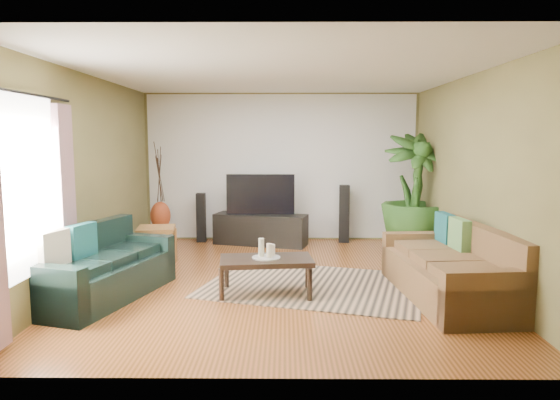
{
  "coord_description": "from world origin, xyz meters",
  "views": [
    {
      "loc": [
        0.06,
        -6.46,
        1.87
      ],
      "look_at": [
        0.0,
        0.2,
        1.05
      ],
      "focal_mm": 32.0,
      "sensor_mm": 36.0,
      "label": 1
    }
  ],
  "objects_px": {
    "coffee_table": "(266,276)",
    "television": "(261,194)",
    "speaker_right": "(344,214)",
    "potted_plant": "(415,192)",
    "vase": "(160,216)",
    "side_table": "(157,246)",
    "speaker_left": "(201,218)",
    "sofa_left": "(104,263)",
    "sofa_right": "(448,263)",
    "tv_stand": "(261,229)",
    "pedestal": "(161,236)"
  },
  "relations": [
    {
      "from": "tv_stand",
      "to": "side_table",
      "type": "height_order",
      "value": "side_table"
    },
    {
      "from": "sofa_right",
      "to": "potted_plant",
      "type": "xyz_separation_m",
      "value": [
        0.24,
        2.52,
        0.56
      ]
    },
    {
      "from": "coffee_table",
      "to": "potted_plant",
      "type": "xyz_separation_m",
      "value": [
        2.38,
        2.41,
        0.76
      ]
    },
    {
      "from": "sofa_right",
      "to": "vase",
      "type": "relative_size",
      "value": 4.46
    },
    {
      "from": "side_table",
      "to": "speaker_right",
      "type": "bearing_deg",
      "value": 29.21
    },
    {
      "from": "sofa_right",
      "to": "speaker_left",
      "type": "bearing_deg",
      "value": -138.07
    },
    {
      "from": "coffee_table",
      "to": "potted_plant",
      "type": "bearing_deg",
      "value": 39.31
    },
    {
      "from": "coffee_table",
      "to": "potted_plant",
      "type": "height_order",
      "value": "potted_plant"
    },
    {
      "from": "pedestal",
      "to": "side_table",
      "type": "relative_size",
      "value": 0.67
    },
    {
      "from": "tv_stand",
      "to": "television",
      "type": "bearing_deg",
      "value": 105.44
    },
    {
      "from": "sofa_left",
      "to": "coffee_table",
      "type": "height_order",
      "value": "sofa_left"
    },
    {
      "from": "coffee_table",
      "to": "vase",
      "type": "distance_m",
      "value": 3.3
    },
    {
      "from": "vase",
      "to": "side_table",
      "type": "relative_size",
      "value": 0.85
    },
    {
      "from": "coffee_table",
      "to": "vase",
      "type": "bearing_deg",
      "value": 119.84
    },
    {
      "from": "coffee_table",
      "to": "television",
      "type": "bearing_deg",
      "value": 87.96
    },
    {
      "from": "sofa_right",
      "to": "pedestal",
      "type": "height_order",
      "value": "sofa_right"
    },
    {
      "from": "sofa_right",
      "to": "side_table",
      "type": "distance_m",
      "value": 4.14
    },
    {
      "from": "sofa_right",
      "to": "pedestal",
      "type": "relative_size",
      "value": 5.7
    },
    {
      "from": "speaker_right",
      "to": "side_table",
      "type": "relative_size",
      "value": 1.83
    },
    {
      "from": "pedestal",
      "to": "speaker_right",
      "type": "bearing_deg",
      "value": 8.13
    },
    {
      "from": "sofa_right",
      "to": "tv_stand",
      "type": "xyz_separation_m",
      "value": [
        -2.35,
        2.98,
        -0.15
      ]
    },
    {
      "from": "sofa_left",
      "to": "side_table",
      "type": "distance_m",
      "value": 1.61
    },
    {
      "from": "speaker_right",
      "to": "potted_plant",
      "type": "distance_m",
      "value": 1.37
    },
    {
      "from": "pedestal",
      "to": "side_table",
      "type": "height_order",
      "value": "side_table"
    },
    {
      "from": "speaker_left",
      "to": "vase",
      "type": "relative_size",
      "value": 1.84
    },
    {
      "from": "sofa_right",
      "to": "potted_plant",
      "type": "distance_m",
      "value": 2.59
    },
    {
      "from": "speaker_left",
      "to": "pedestal",
      "type": "height_order",
      "value": "speaker_left"
    },
    {
      "from": "speaker_right",
      "to": "television",
      "type": "bearing_deg",
      "value": -165.82
    },
    {
      "from": "speaker_left",
      "to": "pedestal",
      "type": "relative_size",
      "value": 2.35
    },
    {
      "from": "speaker_left",
      "to": "potted_plant",
      "type": "xyz_separation_m",
      "value": [
        3.68,
        -0.71,
        0.54
      ]
    },
    {
      "from": "speaker_right",
      "to": "vase",
      "type": "xyz_separation_m",
      "value": [
        -3.23,
        -0.46,
        0.03
      ]
    },
    {
      "from": "sofa_left",
      "to": "potted_plant",
      "type": "bearing_deg",
      "value": -42.36
    },
    {
      "from": "coffee_table",
      "to": "vase",
      "type": "height_order",
      "value": "vase"
    },
    {
      "from": "sofa_right",
      "to": "tv_stand",
      "type": "bearing_deg",
      "value": -146.71
    },
    {
      "from": "coffee_table",
      "to": "television",
      "type": "height_order",
      "value": "television"
    },
    {
      "from": "pedestal",
      "to": "vase",
      "type": "xyz_separation_m",
      "value": [
        0.0,
        0.0,
        0.36
      ]
    },
    {
      "from": "coffee_table",
      "to": "television",
      "type": "relative_size",
      "value": 0.92
    },
    {
      "from": "sofa_left",
      "to": "coffee_table",
      "type": "bearing_deg",
      "value": -68.9
    },
    {
      "from": "television",
      "to": "sofa_left",
      "type": "bearing_deg",
      "value": -119.22
    },
    {
      "from": "coffee_table",
      "to": "speaker_left",
      "type": "height_order",
      "value": "speaker_left"
    },
    {
      "from": "television",
      "to": "vase",
      "type": "relative_size",
      "value": 2.47
    },
    {
      "from": "tv_stand",
      "to": "coffee_table",
      "type": "bearing_deg",
      "value": -70.48
    },
    {
      "from": "potted_plant",
      "to": "vase",
      "type": "bearing_deg",
      "value": 176.74
    },
    {
      "from": "vase",
      "to": "potted_plant",
      "type": "bearing_deg",
      "value": -3.26
    },
    {
      "from": "pedestal",
      "to": "sofa_right",
      "type": "bearing_deg",
      "value": -34.22
    },
    {
      "from": "sofa_right",
      "to": "speaker_right",
      "type": "height_order",
      "value": "speaker_right"
    },
    {
      "from": "vase",
      "to": "coffee_table",
      "type": "bearing_deg",
      "value": -54.06
    },
    {
      "from": "sofa_right",
      "to": "television",
      "type": "xyz_separation_m",
      "value": [
        -2.35,
        3.0,
        0.47
      ]
    },
    {
      "from": "television",
      "to": "speaker_left",
      "type": "distance_m",
      "value": 1.21
    },
    {
      "from": "potted_plant",
      "to": "speaker_left",
      "type": "bearing_deg",
      "value": 169.13
    }
  ]
}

